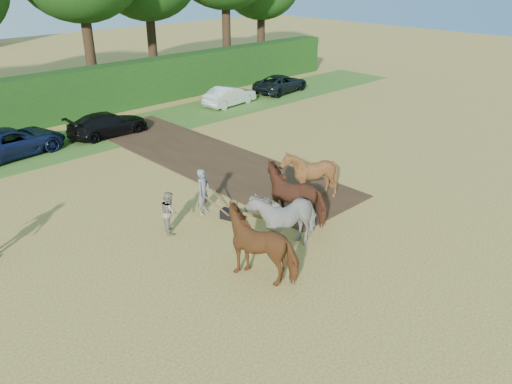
# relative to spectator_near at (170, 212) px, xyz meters

# --- Properties ---
(ground) EXTENTS (120.00, 120.00, 0.00)m
(ground) POSITION_rel_spectator_near_xyz_m (4.21, -1.96, -0.80)
(ground) COLOR gold
(ground) RESTS_ON ground
(earth_strip) EXTENTS (4.50, 17.00, 0.05)m
(earth_strip) POSITION_rel_spectator_near_xyz_m (5.71, 5.04, -0.78)
(earth_strip) COLOR #472D1C
(earth_strip) RESTS_ON ground
(grass_verge) EXTENTS (50.00, 5.00, 0.03)m
(grass_verge) POSITION_rel_spectator_near_xyz_m (4.21, 12.04, -0.79)
(grass_verge) COLOR #38601E
(grass_verge) RESTS_ON ground
(hedgerow) EXTENTS (46.00, 1.60, 3.00)m
(hedgerow) POSITION_rel_spectator_near_xyz_m (4.21, 16.54, 0.70)
(hedgerow) COLOR #14380F
(hedgerow) RESTS_ON ground
(spectator_near) EXTENTS (0.89, 0.97, 1.60)m
(spectator_near) POSITION_rel_spectator_near_xyz_m (0.00, 0.00, 0.00)
(spectator_near) COLOR tan
(spectator_near) RESTS_ON ground
(plough_team) EXTENTS (7.43, 6.40, 2.24)m
(plough_team) POSITION_rel_spectator_near_xyz_m (3.13, -2.94, 0.31)
(plough_team) COLOR #622E18
(plough_team) RESTS_ON ground
(parked_cars) EXTENTS (29.70, 3.04, 1.47)m
(parked_cars) POSITION_rel_spectator_near_xyz_m (5.94, 12.16, -0.11)
(parked_cars) COLOR white
(parked_cars) RESTS_ON ground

